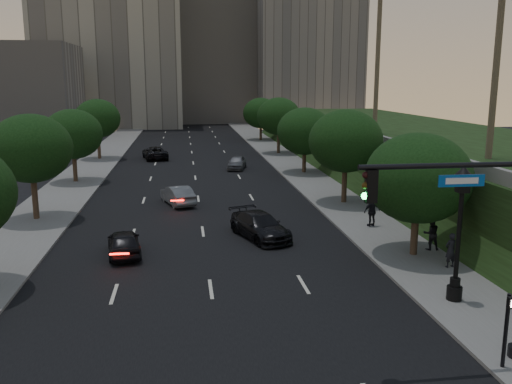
{
  "coord_description": "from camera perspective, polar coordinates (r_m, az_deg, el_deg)",
  "views": [
    {
      "loc": [
        -0.98,
        -16.67,
        8.68
      ],
      "look_at": [
        2.3,
        7.73,
        3.6
      ],
      "focal_mm": 38.0,
      "sensor_mm": 36.0,
      "label": 1
    }
  ],
  "objects": [
    {
      "name": "parapet_wall",
      "position": [
        47.15,
        10.32,
        6.21
      ],
      "size": [
        0.35,
        90.0,
        0.7
      ],
      "primitive_type": "cube",
      "color": "slate",
      "rests_on": "embankment"
    },
    {
      "name": "tree_left_c",
      "position": [
        48.77,
        -18.74,
        5.78
      ],
      "size": [
        5.0,
        5.0,
        6.34
      ],
      "color": "#38281C",
      "rests_on": "ground"
    },
    {
      "name": "sedan_far_left",
      "position": [
        61.95,
        -10.59,
        4.08
      ],
      "size": [
        3.29,
        5.52,
        1.44
      ],
      "primitive_type": "imported",
      "rotation": [
        0.0,
        0.0,
        3.33
      ],
      "color": "black",
      "rests_on": "ground"
    },
    {
      "name": "sedan_near_right",
      "position": [
        30.32,
        0.42,
        -3.58
      ],
      "size": [
        3.49,
        5.27,
        1.42
      ],
      "primitive_type": "imported",
      "rotation": [
        0.0,
        0.0,
        0.34
      ],
      "color": "black",
      "rests_on": "ground"
    },
    {
      "name": "office_block_filler",
      "position": [
        90.22,
        -24.12,
        9.6
      ],
      "size": [
        18.0,
        16.0,
        14.0
      ],
      "primitive_type": "cube",
      "color": "#A49F96",
      "rests_on": "ground"
    },
    {
      "name": "sedan_near_left",
      "position": [
        28.21,
        -13.72,
        -5.19
      ],
      "size": [
        2.1,
        4.08,
        1.33
      ],
      "primitive_type": "imported",
      "rotation": [
        0.0,
        0.0,
        3.28
      ],
      "color": "black",
      "rests_on": "ground"
    },
    {
      "name": "office_block_mid",
      "position": [
        118.95,
        -4.42,
        13.71
      ],
      "size": [
        22.0,
        18.0,
        26.0
      ],
      "primitive_type": "cube",
      "color": "#A49F96",
      "rests_on": "ground"
    },
    {
      "name": "tree_right_e",
      "position": [
        79.61,
        0.5,
        8.31
      ],
      "size": [
        5.2,
        5.2,
        6.24
      ],
      "color": "#38281C",
      "rests_on": "ground"
    },
    {
      "name": "traffic_signal_mast",
      "position": [
        17.78,
        23.77,
        -5.72
      ],
      "size": [
        5.68,
        0.56,
        7.0
      ],
      "color": "black",
      "rests_on": "ground"
    },
    {
      "name": "pedestrian_a",
      "position": [
        26.78,
        19.79,
        -5.78
      ],
      "size": [
        0.68,
        0.53,
        1.64
      ],
      "primitive_type": "imported",
      "rotation": [
        0.0,
        0.0,
        3.39
      ],
      "color": "black",
      "rests_on": "sidewalk_right"
    },
    {
      "name": "sedan_mid_left",
      "position": [
        38.91,
        -8.26,
        -0.32
      ],
      "size": [
        2.66,
        4.41,
        1.37
      ],
      "primitive_type": "imported",
      "rotation": [
        0.0,
        0.0,
        3.45
      ],
      "color": "slate",
      "rests_on": "ground"
    },
    {
      "name": "pedestrian_c",
      "position": [
        32.9,
        12.12,
        -1.99
      ],
      "size": [
        1.14,
        0.66,
        1.82
      ],
      "primitive_type": "imported",
      "rotation": [
        0.0,
        0.0,
        3.36
      ],
      "color": "black",
      "rests_on": "sidewalk_right"
    },
    {
      "name": "office_block_right",
      "position": [
        115.78,
        5.03,
        16.24
      ],
      "size": [
        20.0,
        22.0,
        36.0
      ],
      "primitive_type": "cube",
      "color": "gray",
      "rests_on": "ground"
    },
    {
      "name": "tree_right_a",
      "position": [
        27.52,
        16.67,
        1.42
      ],
      "size": [
        5.2,
        5.2,
        6.24
      ],
      "color": "#38281C",
      "rests_on": "ground"
    },
    {
      "name": "sedan_far_right",
      "position": [
        53.95,
        -2.03,
        3.12
      ],
      "size": [
        2.49,
        4.22,
        1.35
      ],
      "primitive_type": "imported",
      "rotation": [
        0.0,
        0.0,
        -0.24
      ],
      "color": "#5C5E63",
      "rests_on": "ground"
    },
    {
      "name": "pedestrian_b",
      "position": [
        29.17,
        17.95,
        -4.16
      ],
      "size": [
        0.88,
        0.71,
        1.72
      ],
      "primitive_type": "imported",
      "rotation": [
        0.0,
        0.0,
        3.07
      ],
      "color": "black",
      "rests_on": "sidewalk_right"
    },
    {
      "name": "ground",
      "position": [
        18.82,
        -3.96,
        -15.84
      ],
      "size": [
        160.0,
        160.0,
        0.0
      ],
      "primitive_type": "plane",
      "color": "black",
      "rests_on": "ground"
    },
    {
      "name": "tree_left_b",
      "position": [
        36.13,
        -22.62,
        4.24
      ],
      "size": [
        5.0,
        5.0,
        6.71
      ],
      "color": "#38281C",
      "rests_on": "ground"
    },
    {
      "name": "tree_right_c",
      "position": [
        51.14,
        5.15,
        6.39
      ],
      "size": [
        5.2,
        5.2,
        6.24
      ],
      "color": "#38281C",
      "rests_on": "ground"
    },
    {
      "name": "tree_right_d",
      "position": [
        64.79,
        2.41,
        7.97
      ],
      "size": [
        5.2,
        5.2,
        6.74
      ],
      "color": "#38281C",
      "rests_on": "ground"
    },
    {
      "name": "sidewalk_left",
      "position": [
        48.35,
        -18.58,
        0.8
      ],
      "size": [
        4.5,
        140.0,
        0.15
      ],
      "primitive_type": "cube",
      "color": "slate",
      "rests_on": "ground"
    },
    {
      "name": "road_surface",
      "position": [
        47.47,
        -6.35,
        1.07
      ],
      "size": [
        16.0,
        140.0,
        0.02
      ],
      "primitive_type": "cube",
      "color": "black",
      "rests_on": "ground"
    },
    {
      "name": "street_lamp",
      "position": [
        22.5,
        20.53,
        -4.69
      ],
      "size": [
        0.64,
        0.64,
        5.62
      ],
      "color": "black",
      "rests_on": "ground"
    },
    {
      "name": "pedestrian_signal",
      "position": [
        18.21,
        24.97,
        -12.49
      ],
      "size": [
        0.3,
        0.33,
        2.5
      ],
      "color": "black",
      "rests_on": "ground"
    },
    {
      "name": "sidewalk_right",
      "position": [
        48.76,
        5.78,
        1.44
      ],
      "size": [
        4.5,
        140.0,
        0.15
      ],
      "primitive_type": "cube",
      "color": "slate",
      "rests_on": "ground"
    },
    {
      "name": "office_block_left",
      "position": [
        109.69,
        -14.99,
        15.11
      ],
      "size": [
        26.0,
        20.0,
        32.0
      ],
      "primitive_type": "cube",
      "color": "gray",
      "rests_on": "ground"
    },
    {
      "name": "tree_left_d",
      "position": [
        62.5,
        -16.36,
        7.43
      ],
      "size": [
        5.0,
        5.0,
        6.71
      ],
      "color": "#38281C",
      "rests_on": "ground"
    },
    {
      "name": "embankment",
      "position": [
        50.67,
        19.42,
        3.42
      ],
      "size": [
        18.0,
        90.0,
        4.0
      ],
      "primitive_type": "cube",
      "color": "black",
      "rests_on": "ground"
    },
    {
      "name": "tree_right_b",
      "position": [
        38.59,
        9.43,
        5.31
      ],
      "size": [
        5.2,
        5.2,
        6.74
      ],
      "color": "#38281C",
      "rests_on": "ground"
    }
  ]
}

